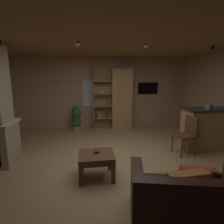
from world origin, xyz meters
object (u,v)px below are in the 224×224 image
object	(u,v)px
kitchen_bar_counter	(212,128)
wall_mounted_tv	(148,88)
tissue_box	(209,107)
potted_floor_plant	(76,118)
leather_couch	(192,206)
table_book_0	(97,152)
dining_chair	(187,133)
bookshelf_cabinet	(119,100)
coffee_table	(96,159)

from	to	relation	value
kitchen_bar_counter	wall_mounted_tv	distance (m)	2.73
tissue_box	potted_floor_plant	xyz separation A→B (m)	(-3.39, 2.13, -0.65)
leather_couch	tissue_box	bearing A→B (deg)	51.81
kitchen_bar_counter	table_book_0	bearing A→B (deg)	-162.20
table_book_0	wall_mounted_tv	world-z (taller)	wall_mounted_tv
dining_chair	table_book_0	bearing A→B (deg)	-162.23
bookshelf_cabinet	wall_mounted_tv	xyz separation A→B (m)	(1.14, 0.21, 0.39)
bookshelf_cabinet	dining_chair	distance (m)	2.79
dining_chair	wall_mounted_tv	size ratio (longest dim) A/B	1.23
table_book_0	potted_floor_plant	size ratio (longest dim) A/B	0.12
bookshelf_cabinet	potted_floor_plant	distance (m)	1.64
bookshelf_cabinet	leather_couch	xyz separation A→B (m)	(0.08, -4.54, -0.75)
potted_floor_plant	leather_couch	bearing A→B (deg)	-70.06
bookshelf_cabinet	table_book_0	bearing A→B (deg)	-107.33
potted_floor_plant	wall_mounted_tv	bearing A→B (deg)	7.39
tissue_box	coffee_table	bearing A→B (deg)	-161.78
leather_couch	table_book_0	size ratio (longest dim) A/B	15.01
kitchen_bar_counter	coffee_table	size ratio (longest dim) A/B	2.47
coffee_table	dining_chair	distance (m)	2.34
dining_chair	wall_mounted_tv	distance (m)	2.82
coffee_table	wall_mounted_tv	world-z (taller)	wall_mounted_tv
tissue_box	leather_couch	distance (m)	3.00
kitchen_bar_counter	potted_floor_plant	distance (m)	4.15
tissue_box	leather_couch	bearing A→B (deg)	-128.19
coffee_table	dining_chair	size ratio (longest dim) A/B	0.69
tissue_box	wall_mounted_tv	xyz separation A→B (m)	(-0.73, 2.47, 0.34)
dining_chair	potted_floor_plant	xyz separation A→B (m)	(-2.74, 2.32, -0.07)
bookshelf_cabinet	wall_mounted_tv	world-z (taller)	bookshelf_cabinet
bookshelf_cabinet	tissue_box	bearing A→B (deg)	-50.53
bookshelf_cabinet	tissue_box	size ratio (longest dim) A/B	17.81
coffee_table	leather_couch	bearing A→B (deg)	-51.23
coffee_table	potted_floor_plant	size ratio (longest dim) A/B	0.72
leather_couch	table_book_0	bearing A→B (deg)	127.67
kitchen_bar_counter	tissue_box	bearing A→B (deg)	-158.58
table_book_0	tissue_box	bearing A→B (deg)	17.50
bookshelf_cabinet	coffee_table	xyz separation A→B (m)	(-1.00, -3.21, -0.69)
bookshelf_cabinet	table_book_0	size ratio (longest dim) A/B	19.65
leather_couch	dining_chair	world-z (taller)	dining_chair
coffee_table	tissue_box	bearing A→B (deg)	18.22
leather_couch	coffee_table	world-z (taller)	leather_couch
leather_couch	coffee_table	size ratio (longest dim) A/B	2.57
bookshelf_cabinet	coffee_table	distance (m)	3.43
coffee_table	table_book_0	xyz separation A→B (m)	(0.01, 0.04, 0.11)
table_book_0	bookshelf_cabinet	bearing A→B (deg)	72.67
bookshelf_cabinet	coffee_table	world-z (taller)	bookshelf_cabinet
kitchen_bar_counter	coffee_table	distance (m)	3.27
bookshelf_cabinet	tissue_box	world-z (taller)	bookshelf_cabinet
bookshelf_cabinet	table_book_0	distance (m)	3.36
leather_couch	dining_chair	size ratio (longest dim) A/B	1.77
bookshelf_cabinet	wall_mounted_tv	distance (m)	1.22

